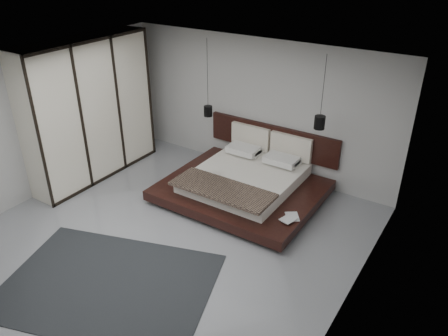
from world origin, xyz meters
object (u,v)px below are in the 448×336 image
Objects in this scene: bed at (246,181)px; pendant_right at (320,122)px; rug at (108,284)px; pendant_left at (208,111)px; lattice_screen at (133,94)px; wardrobe at (89,110)px.

pendant_right is (1.19, 0.47, 1.32)m from bed.
rug is at bearing -96.58° from bed.
pendant_left is at bearing 180.00° from pendant_right.
lattice_screen reaches higher than bed.
rug is (0.81, -3.73, -1.35)m from pendant_left.
pendant_left is (-1.19, 0.47, 1.06)m from bed.
bed is 3.43m from wardrobe.
wardrobe reaches higher than rug.
rug is (2.72, -2.33, -1.41)m from wardrobe.
pendant_left is at bearing 102.24° from rug.
bed is 0.97× the size of rug.
wardrobe is at bearing -161.87° from pendant_right.
wardrobe is (-3.10, -0.94, 1.12)m from bed.
pendant_left is at bearing -2.15° from lattice_screen.
wardrobe is at bearing 139.47° from rug.
lattice_screen reaches higher than rug.
pendant_right is at bearing -1.03° from lattice_screen.
lattice_screen is 4.55m from pendant_right.
lattice_screen is 0.90× the size of bed.
wardrobe is at bearing -80.38° from lattice_screen.
pendant_left is 2.37m from wardrobe.
lattice_screen is 2.17m from pendant_left.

